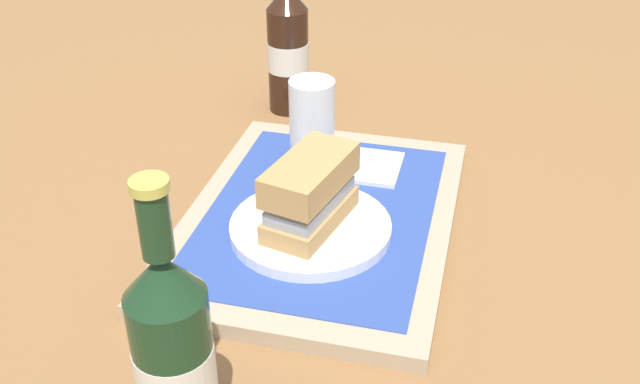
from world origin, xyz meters
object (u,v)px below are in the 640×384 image
object	(u,v)px
second_bottle	(173,355)
sandwich	(316,191)
plate	(314,228)
beer_glass	(312,122)
beer_bottle	(288,48)

from	to	relation	value
second_bottle	sandwich	bearing A→B (deg)	-7.00
plate	second_bottle	xyz separation A→B (m)	(-0.30, 0.04, 0.08)
beer_glass	second_bottle	bearing A→B (deg)	-179.36
beer_bottle	second_bottle	bearing A→B (deg)	-171.59
sandwich	beer_bottle	distance (m)	0.38
plate	beer_bottle	distance (m)	0.39
plate	beer_bottle	bearing A→B (deg)	20.47
beer_glass	second_bottle	distance (m)	0.46
beer_glass	sandwich	bearing A→B (deg)	-163.95
beer_glass	second_bottle	xyz separation A→B (m)	(-0.46, -0.01, 0.02)
beer_glass	beer_bottle	world-z (taller)	beer_bottle
plate	second_bottle	distance (m)	0.31
beer_glass	beer_bottle	size ratio (longest dim) A/B	0.47
plate	second_bottle	world-z (taller)	second_bottle
plate	beer_glass	world-z (taller)	beer_glass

